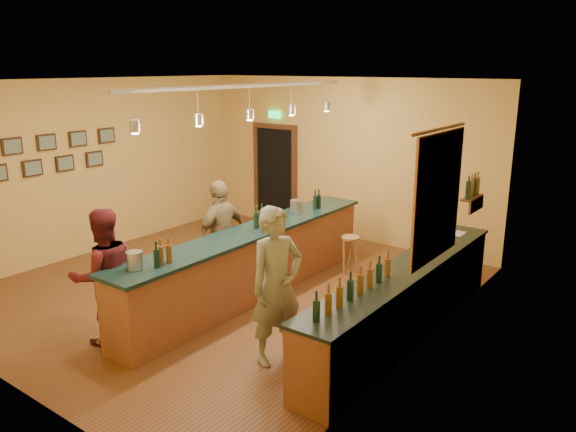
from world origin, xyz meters
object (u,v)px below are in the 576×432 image
Objects in this scene: tasting_bar at (252,258)px; bar_stool at (350,245)px; back_counter at (405,300)px; customer_a at (104,276)px; bartender at (277,286)px; customer_b at (222,236)px.

tasting_bar is 1.89m from bar_stool.
customer_a is at bearing -141.24° from back_counter.
bartender is 2.22m from customer_a.
back_counter is 3.00m from customer_b.
customer_b reaches higher than customer_a.
tasting_bar is 2.93× the size of customer_a.
bartender is (1.48, -1.31, 0.34)m from tasting_bar.
back_counter is 2.42m from tasting_bar.
customer_a is at bearing -107.25° from bar_stool.
tasting_bar is 2.69× the size of bartender.
back_counter is at bearing -42.29° from bar_stool.
tasting_bar is at bearing 97.40° from customer_b.
tasting_bar is 2.28m from customer_a.
back_counter is 2.40× the size of bartender.
tasting_bar is at bearing -173.60° from customer_a.
customer_b is 2.24m from bar_stool.
back_counter is 1.81m from bartender.
bartender reaches higher than customer_b.
customer_a reaches higher than back_counter.
back_counter is at bearing -13.57° from bartender.
tasting_bar is at bearing 67.14° from bartender.
customer_b reaches higher than back_counter.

